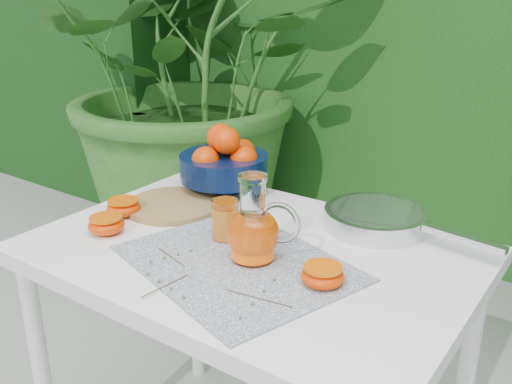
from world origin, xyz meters
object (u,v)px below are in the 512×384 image
Objects in this scene: white_table at (251,278)px; cutting_board at (173,205)px; saute_pan at (377,218)px; juice_pitcher at (254,231)px; fruit_bowl at (225,161)px.

cutting_board reaches higher than white_table.
juice_pitcher is at bearing -114.64° from saute_pan.
juice_pitcher is at bearing -43.82° from fruit_bowl.
fruit_bowl is at bearing 136.18° from juice_pitcher.
saute_pan is (0.19, 0.27, 0.11)m from white_table.
fruit_bowl reaches higher than juice_pitcher.
juice_pitcher is 0.36m from saute_pan.
juice_pitcher reaches higher than cutting_board.
cutting_board is 0.80× the size of fruit_bowl.
white_table is 0.33m from cutting_board.
cutting_board is (-0.31, 0.07, 0.09)m from white_table.
white_table is at bearing -13.00° from cutting_board.
saute_pan reaches higher than cutting_board.
cutting_board is 0.21m from fruit_bowl.
white_table is at bearing 130.95° from juice_pitcher.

